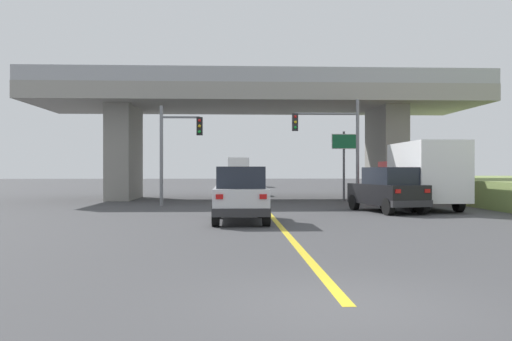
{
  "coord_description": "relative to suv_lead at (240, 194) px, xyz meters",
  "views": [
    {
      "loc": [
        -1.64,
        -7.59,
        1.92
      ],
      "look_at": [
        -0.26,
        23.41,
        1.86
      ],
      "focal_mm": 38.67,
      "sensor_mm": 36.0,
      "label": 1
    }
  ],
  "objects": [
    {
      "name": "lane_divider_stripe",
      "position": [
        1.32,
        0.32,
        -1.01
      ],
      "size": [
        0.2,
        25.59,
        0.01
      ],
      "primitive_type": "cube",
      "color": "yellow",
      "rests_on": "ground"
    },
    {
      "name": "suv_lead",
      "position": [
        0.0,
        0.0,
        0.0
      ],
      "size": [
        1.96,
        4.42,
        2.02
      ],
      "color": "silver",
      "rests_on": "ground"
    },
    {
      "name": "suv_crossing",
      "position": [
        6.69,
        4.33,
        -0.0
      ],
      "size": [
        2.75,
        4.74,
        2.02
      ],
      "rotation": [
        0.0,
        0.0,
        0.22
      ],
      "color": "black",
      "rests_on": "ground"
    },
    {
      "name": "overpass_bridge",
      "position": [
        1.32,
        15.96,
        4.55
      ],
      "size": [
        28.27,
        8.87,
        7.87
      ],
      "color": "gray",
      "rests_on": "ground"
    },
    {
      "name": "traffic_signal_farside",
      "position": [
        -3.3,
        9.32,
        2.34
      ],
      "size": [
        2.27,
        0.36,
        5.31
      ],
      "color": "slate",
      "rests_on": "ground"
    },
    {
      "name": "semi_truck_distant",
      "position": [
        0.45,
        42.63,
        0.66
      ],
      "size": [
        2.33,
        6.61,
        3.23
      ],
      "color": "silver",
      "rests_on": "ground"
    },
    {
      "name": "sedan_oncoming",
      "position": [
        0.14,
        21.28,
        0.0
      ],
      "size": [
        2.03,
        4.7,
        2.02
      ],
      "color": "silver",
      "rests_on": "ground"
    },
    {
      "name": "box_truck",
      "position": [
        8.91,
        6.28,
        0.66
      ],
      "size": [
        2.33,
        7.17,
        3.2
      ],
      "color": "red",
      "rests_on": "ground"
    },
    {
      "name": "ground",
      "position": [
        1.32,
        15.96,
        -1.01
      ],
      "size": [
        160.0,
        160.0,
        0.0
      ],
      "primitive_type": "plane",
      "color": "#424244"
    },
    {
      "name": "highway_sign",
      "position": [
        6.68,
        13.91,
        2.13
      ],
      "size": [
        1.55,
        0.17,
        4.29
      ],
      "color": "#56595E",
      "rests_on": "ground"
    },
    {
      "name": "traffic_signal_nearside",
      "position": [
        5.45,
        10.22,
        2.67
      ],
      "size": [
        3.74,
        0.36,
        5.81
      ],
      "color": "slate",
      "rests_on": "ground"
    }
  ]
}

